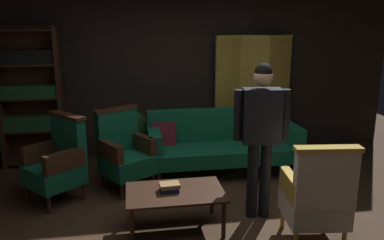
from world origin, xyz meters
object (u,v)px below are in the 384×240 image
(potted_plant, at_px, (132,134))
(standing_figure, at_px, (261,127))
(book_tan_leather, at_px, (170,185))
(coffee_table, at_px, (175,195))
(velvet_couch, at_px, (222,141))
(armchair_wing_right, at_px, (124,152))
(book_navy_cloth, at_px, (170,189))
(armchair_gilt_accent, at_px, (317,196))
(armchair_wing_left, at_px, (58,161))
(bookshelf, at_px, (31,95))
(folding_screen, at_px, (253,93))

(potted_plant, bearing_deg, standing_figure, -54.49)
(book_tan_leather, bearing_deg, coffee_table, -22.24)
(coffee_table, height_order, potted_plant, potted_plant)
(velvet_couch, height_order, standing_figure, standing_figure)
(armchair_wing_right, relative_size, book_navy_cloth, 5.40)
(velvet_couch, relative_size, standing_figure, 1.25)
(book_navy_cloth, bearing_deg, armchair_gilt_accent, -20.48)
(potted_plant, bearing_deg, armchair_wing_left, -129.72)
(armchair_gilt_accent, bearing_deg, potted_plant, 124.58)
(bookshelf, distance_m, coffee_table, 2.97)
(velvet_couch, relative_size, coffee_table, 2.12)
(potted_plant, height_order, book_navy_cloth, potted_plant)
(velvet_couch, relative_size, armchair_wing_right, 2.04)
(velvet_couch, bearing_deg, armchair_gilt_accent, -77.42)
(standing_figure, distance_m, potted_plant, 2.37)
(velvet_couch, bearing_deg, standing_figure, -87.13)
(armchair_wing_right, xyz_separation_m, book_tan_leather, (0.46, -1.12, -0.01))
(folding_screen, xyz_separation_m, book_tan_leather, (-1.60, -2.23, -0.50))
(potted_plant, distance_m, book_tan_leather, 2.00)
(book_tan_leather, bearing_deg, folding_screen, 54.34)
(coffee_table, bearing_deg, armchair_wing_left, 144.60)
(coffee_table, bearing_deg, standing_figure, 7.35)
(book_tan_leather, bearing_deg, velvet_couch, 58.00)
(folding_screen, height_order, book_tan_leather, folding_screen)
(armchair_gilt_accent, height_order, potted_plant, armchair_gilt_accent)
(velvet_couch, relative_size, armchair_gilt_accent, 2.04)
(armchair_gilt_accent, xyz_separation_m, book_tan_leather, (-1.36, 0.51, -0.01))
(armchair_gilt_accent, distance_m, potted_plant, 3.01)
(coffee_table, relative_size, armchair_wing_left, 0.96)
(book_tan_leather, bearing_deg, armchair_wing_left, 144.11)
(folding_screen, height_order, book_navy_cloth, folding_screen)
(velvet_couch, bearing_deg, book_navy_cloth, -122.00)
(bookshelf, height_order, book_tan_leather, bookshelf)
(velvet_couch, xyz_separation_m, coffee_table, (-0.87, -1.49, -0.08))
(bookshelf, xyz_separation_m, armchair_gilt_accent, (3.14, -2.72, -0.58))
(coffee_table, relative_size, armchair_gilt_accent, 0.96)
(bookshelf, height_order, potted_plant, bookshelf)
(bookshelf, xyz_separation_m, armchair_wing_left, (0.54, -1.32, -0.58))
(standing_figure, bearing_deg, potted_plant, 125.51)
(potted_plant, xyz_separation_m, book_navy_cloth, (0.35, -1.97, -0.04))
(book_navy_cloth, bearing_deg, folding_screen, 54.34)
(folding_screen, relative_size, book_navy_cloth, 9.87)
(armchair_gilt_accent, relative_size, potted_plant, 1.26)
(armchair_gilt_accent, xyz_separation_m, book_navy_cloth, (-1.36, 0.51, -0.05))
(book_navy_cloth, xyz_separation_m, book_tan_leather, (0.00, 0.00, 0.04))
(armchair_wing_right, distance_m, book_tan_leather, 1.21)
(coffee_table, relative_size, potted_plant, 1.21)
(bookshelf, bearing_deg, coffee_table, -50.65)
(armchair_gilt_accent, relative_size, armchair_wing_right, 1.00)
(velvet_couch, height_order, book_navy_cloth, velvet_couch)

